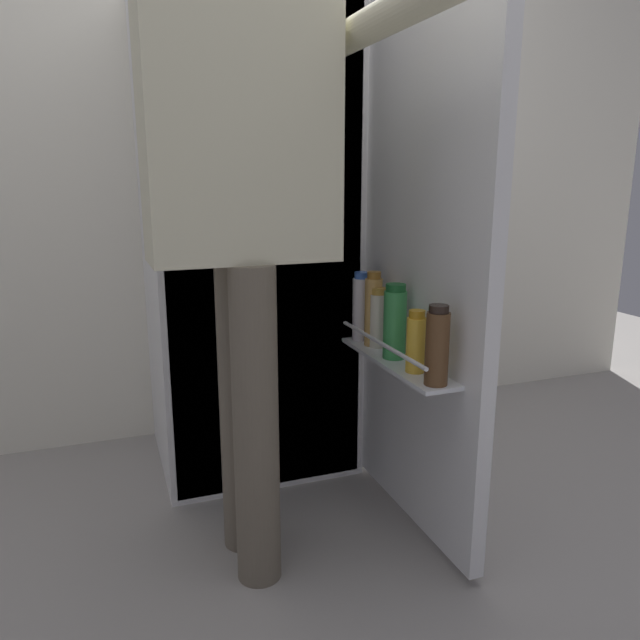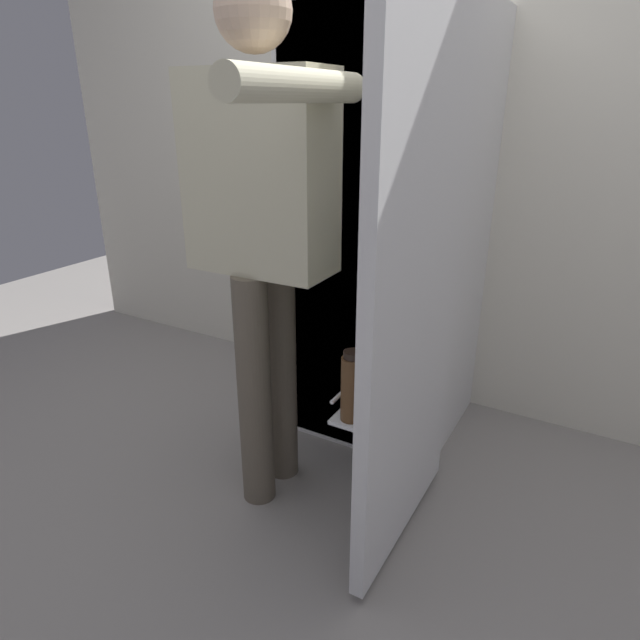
% 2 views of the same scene
% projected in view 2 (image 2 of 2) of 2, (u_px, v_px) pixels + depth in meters
% --- Properties ---
extents(ground_plane, '(7.00, 7.00, 0.00)m').
position_uv_depth(ground_plane, '(321.00, 480.00, 2.15)').
color(ground_plane, gray).
extents(kitchen_wall, '(4.40, 0.10, 2.63)m').
position_uv_depth(kitchen_wall, '(426.00, 120.00, 2.41)').
color(kitchen_wall, silver).
rests_on(kitchen_wall, ground_plane).
extents(refrigerator, '(0.74, 1.33, 1.73)m').
position_uv_depth(refrigerator, '(389.00, 239.00, 2.23)').
color(refrigerator, white).
rests_on(refrigerator, ground_plane).
extents(person, '(0.58, 0.79, 1.74)m').
position_uv_depth(person, '(264.00, 213.00, 1.74)').
color(person, '#665B4C').
rests_on(person, ground_plane).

